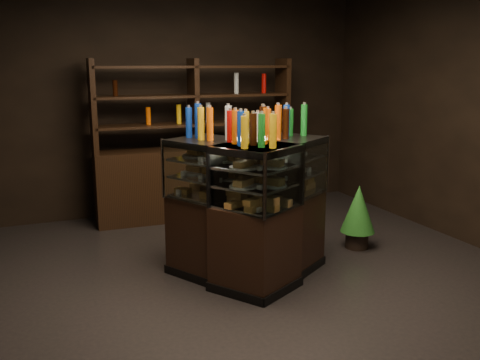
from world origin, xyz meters
The scene contains 7 objects.
ground centered at (0.00, 0.00, 0.00)m, with size 5.00×5.00×0.00m, color black.
room_shell centered at (0.00, 0.00, 1.94)m, with size 5.02×5.02×3.01m.
display_case centered at (-0.10, -0.07, 0.44)m, with size 1.54×1.32×1.29m.
food_display centered at (-0.10, -0.07, 1.00)m, with size 1.20×1.05×0.40m.
bottles_top centered at (-0.10, -0.07, 1.42)m, with size 1.03×0.90×0.30m.
potted_conifer centered at (1.28, 0.25, 0.45)m, with size 0.36×0.36×0.78m.
back_shelving centered at (0.04, 2.05, 0.60)m, with size 2.50×0.52×2.00m.
Camera 1 is at (-1.98, -4.32, 1.97)m, focal length 40.00 mm.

